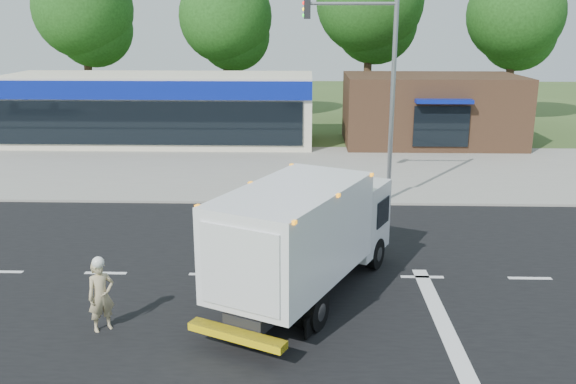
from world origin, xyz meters
The scene contains 11 objects.
ground centered at (0.00, 0.00, 0.00)m, with size 120.00×120.00×0.00m, color #385123.
road_asphalt centered at (0.00, 0.00, 0.00)m, with size 60.00×14.00×0.02m, color black.
sidewalk centered at (0.00, 8.20, 0.06)m, with size 60.00×2.40×0.12m, color gray.
parking_apron centered at (0.00, 14.00, 0.01)m, with size 60.00×9.00×0.02m, color gray.
lane_markings centered at (1.35, -1.35, 0.02)m, with size 55.20×7.00×0.01m.
ems_box_truck centered at (-0.27, -1.37, 1.82)m, with size 5.07×7.36×3.15m.
emergency_worker centered at (-4.99, -3.26, 0.89)m, with size 0.74×0.70×1.82m.
retail_strip_mall centered at (-9.00, 19.93, 2.01)m, with size 18.00×6.20×4.00m.
brown_storefront centered at (7.00, 19.98, 2.00)m, with size 10.00×6.70×4.00m.
traffic_signal_pole centered at (2.35, 7.60, 4.92)m, with size 3.51×0.25×8.00m.
background_trees centered at (-0.85, 28.16, 7.38)m, with size 36.77×7.39×12.10m.
Camera 1 is at (-0.29, -15.97, 6.91)m, focal length 38.00 mm.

